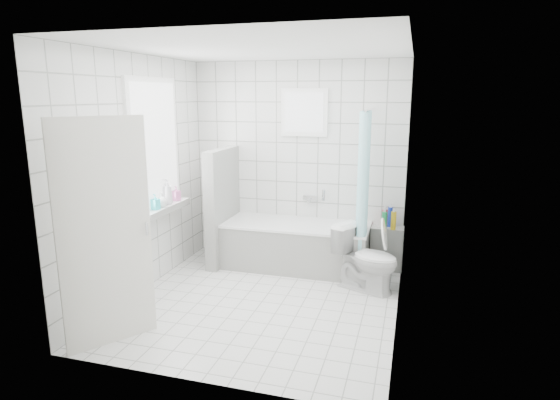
% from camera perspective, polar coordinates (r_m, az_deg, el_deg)
% --- Properties ---
extents(ground, '(3.00, 3.00, 0.00)m').
position_cam_1_polar(ground, '(5.13, -2.22, -12.29)').
color(ground, white).
rests_on(ground, ground).
extents(ceiling, '(3.00, 3.00, 0.00)m').
position_cam_1_polar(ceiling, '(4.68, -2.50, 18.00)').
color(ceiling, white).
rests_on(ceiling, ground).
extents(wall_back, '(2.80, 0.02, 2.60)m').
position_cam_1_polar(wall_back, '(6.16, 2.07, 4.57)').
color(wall_back, white).
rests_on(wall_back, ground).
extents(wall_front, '(2.80, 0.02, 2.60)m').
position_cam_1_polar(wall_front, '(3.38, -10.41, -2.32)').
color(wall_front, white).
rests_on(wall_front, ground).
extents(wall_left, '(0.02, 3.00, 2.60)m').
position_cam_1_polar(wall_left, '(5.34, -16.77, 2.81)').
color(wall_left, white).
rests_on(wall_left, ground).
extents(wall_right, '(0.02, 3.00, 2.60)m').
position_cam_1_polar(wall_right, '(4.50, 14.83, 1.18)').
color(wall_right, white).
rests_on(wall_right, ground).
extents(window_left, '(0.01, 0.90, 1.40)m').
position_cam_1_polar(window_left, '(5.53, -14.90, 6.38)').
color(window_left, white).
rests_on(window_left, wall_left).
extents(window_back, '(0.50, 0.01, 0.50)m').
position_cam_1_polar(window_back, '(6.03, 2.95, 10.60)').
color(window_back, white).
rests_on(window_back, wall_back).
extents(window_sill, '(0.18, 1.02, 0.08)m').
position_cam_1_polar(window_sill, '(5.63, -14.08, -1.13)').
color(window_sill, white).
rests_on(window_sill, wall_left).
extents(door, '(0.49, 0.68, 2.00)m').
position_cam_1_polar(door, '(4.27, -20.54, -3.97)').
color(door, silver).
rests_on(door, ground).
extents(bathtub, '(1.83, 0.77, 0.58)m').
position_cam_1_polar(bathtub, '(6.01, 1.99, -5.53)').
color(bathtub, white).
rests_on(bathtub, ground).
extents(partition_wall, '(0.15, 0.85, 1.50)m').
position_cam_1_polar(partition_wall, '(6.14, -7.01, -0.76)').
color(partition_wall, white).
rests_on(partition_wall, ground).
extents(tiled_ledge, '(0.40, 0.24, 0.55)m').
position_cam_1_polar(tiled_ledge, '(6.10, 12.88, -5.72)').
color(tiled_ledge, white).
rests_on(tiled_ledge, ground).
extents(toilet, '(0.82, 0.65, 0.74)m').
position_cam_1_polar(toilet, '(5.39, 10.51, -7.00)').
color(toilet, white).
rests_on(toilet, ground).
extents(curtain_rod, '(0.02, 0.80, 0.02)m').
position_cam_1_polar(curtain_rod, '(5.54, 10.83, 10.74)').
color(curtain_rod, silver).
rests_on(curtain_rod, wall_back).
extents(shower_curtain, '(0.14, 0.48, 1.78)m').
position_cam_1_polar(shower_curtain, '(5.51, 10.32, 1.32)').
color(shower_curtain, '#49CDD8').
rests_on(shower_curtain, curtain_rod).
extents(tub_faucet, '(0.18, 0.06, 0.06)m').
position_cam_1_polar(tub_faucet, '(6.15, 3.69, 0.29)').
color(tub_faucet, silver).
rests_on(tub_faucet, wall_back).
extents(sill_bottles, '(0.18, 0.59, 0.31)m').
position_cam_1_polar(sill_bottles, '(5.64, -13.80, 0.54)').
color(sill_bottles, '#31D7DE').
rests_on(sill_bottles, window_sill).
extents(ledge_bottles, '(0.18, 0.20, 0.25)m').
position_cam_1_polar(ledge_bottles, '(5.97, 13.06, -2.26)').
color(ledge_bottles, yellow).
rests_on(ledge_bottles, tiled_ledge).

